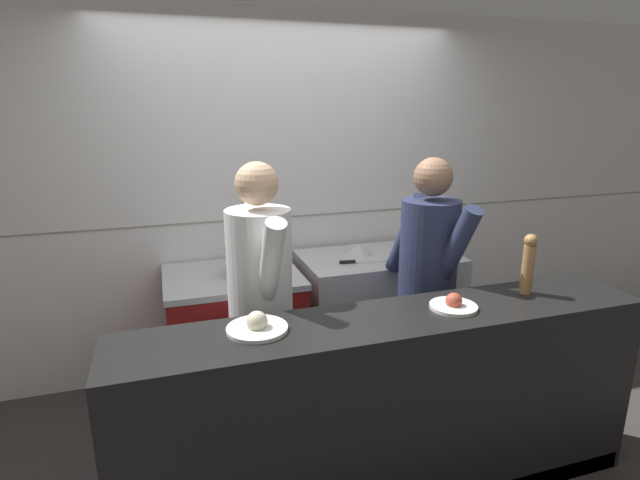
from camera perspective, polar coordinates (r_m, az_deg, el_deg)
name	(u,v)px	position (r m, az deg, el deg)	size (l,w,h in m)	color
ground_plane	(345,463)	(3.09, 2.89, -24.11)	(14.00, 14.00, 0.00)	#383333
wall_back_tiled	(285,196)	(3.70, -4.06, 5.04)	(8.00, 0.06, 2.60)	white
oven_range	(235,335)	(3.50, -9.70, -10.61)	(0.88, 0.71, 0.88)	maroon
prep_counter	(378,314)	(3.77, 6.59, -8.37)	(1.12, 0.65, 0.90)	#B7BABF
pass_counter	(391,409)	(2.64, 8.07, -18.61)	(2.62, 0.45, 0.99)	black
stock_pot	(243,260)	(3.27, -8.77, -2.33)	(0.24, 0.24, 0.19)	#B7BABF
mixing_bowl_steel	(358,249)	(3.62, 4.40, -1.00)	(0.22, 0.22, 0.08)	#B7BABF
chefs_knife	(359,262)	(3.43, 4.50, -2.50)	(0.34, 0.08, 0.02)	#B7BABF
plated_dish_main	(257,326)	(2.24, -7.20, -9.71)	(0.27, 0.27, 0.10)	white
plated_dish_appetiser	(454,305)	(2.54, 15.01, -7.14)	(0.23, 0.23, 0.08)	white
pepper_mill	(528,263)	(2.81, 22.71, -2.41)	(0.07, 0.07, 0.32)	#AD7A47
chef_head_cook	(261,301)	(2.71, -6.80, -6.97)	(0.37, 0.74, 1.68)	black
chef_sous	(427,282)	(3.05, 12.11, -4.74)	(0.41, 0.73, 1.67)	black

